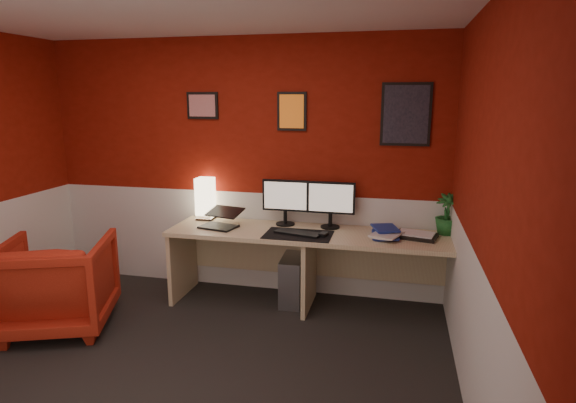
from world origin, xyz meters
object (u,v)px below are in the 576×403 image
at_px(zen_tray, 416,236).
at_px(armchair, 57,284).
at_px(monitor_left, 285,195).
at_px(laptop, 218,216).
at_px(monitor_right, 331,198).
at_px(desk, 309,270).
at_px(potted_plant, 447,214).
at_px(shoji_lamp, 205,200).
at_px(pc_tower, 293,279).

xyz_separation_m(zen_tray, armchair, (-2.94, -0.91, -0.35)).
xyz_separation_m(monitor_left, zen_tray, (1.21, -0.16, -0.28)).
height_order(laptop, monitor_right, monitor_right).
height_order(desk, zen_tray, zen_tray).
relative_size(laptop, potted_plant, 0.90).
bearing_deg(laptop, monitor_left, 35.86).
height_order(desk, shoji_lamp, shoji_lamp).
xyz_separation_m(desk, monitor_right, (0.16, 0.19, 0.66)).
distance_m(monitor_left, potted_plant, 1.48).
relative_size(monitor_left, monitor_right, 1.00).
relative_size(laptop, monitor_right, 0.57).
bearing_deg(desk, laptop, -176.82).
xyz_separation_m(desk, shoji_lamp, (-1.10, 0.23, 0.56)).
bearing_deg(laptop, zen_tray, 16.05).
bearing_deg(zen_tray, monitor_left, 172.69).
distance_m(monitor_right, armchair, 2.49).
distance_m(monitor_left, pc_tower, 0.81).
xyz_separation_m(desk, pc_tower, (-0.17, 0.08, -0.14)).
bearing_deg(laptop, potted_plant, 20.35).
bearing_deg(laptop, desk, 16.37).
bearing_deg(monitor_left, laptop, -157.33).
bearing_deg(armchair, zen_tray, 176.72).
distance_m(laptop, zen_tray, 1.81).
bearing_deg(desk, potted_plant, 9.98).
bearing_deg(zen_tray, potted_plant, 32.74).
bearing_deg(armchair, laptop, -164.65).
xyz_separation_m(shoji_lamp, pc_tower, (0.93, -0.15, -0.70)).
bearing_deg(shoji_lamp, zen_tray, -5.17).
height_order(desk, monitor_right, monitor_right).
distance_m(monitor_right, potted_plant, 1.05).
bearing_deg(armchair, shoji_lamp, -149.85).
distance_m(laptop, monitor_right, 1.07).
bearing_deg(monitor_left, desk, -35.79).
relative_size(monitor_left, zen_tray, 1.66).
relative_size(desk, shoji_lamp, 6.50).
bearing_deg(zen_tray, laptop, -177.14).
distance_m(potted_plant, armchair, 3.42).
distance_m(laptop, armchair, 1.48).
height_order(shoji_lamp, monitor_left, monitor_left).
bearing_deg(pc_tower, potted_plant, 2.39).
relative_size(monitor_right, potted_plant, 1.58).
relative_size(monitor_right, armchair, 0.67).
bearing_deg(potted_plant, armchair, -161.31).
bearing_deg(laptop, armchair, -130.91).
xyz_separation_m(monitor_right, zen_tray, (0.78, -0.15, -0.28)).
bearing_deg(pc_tower, desk, -27.52).
relative_size(monitor_left, pc_tower, 1.29).
distance_m(zen_tray, armchair, 3.10).
bearing_deg(monitor_left, shoji_lamp, 177.99).
bearing_deg(desk, monitor_left, 144.21).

